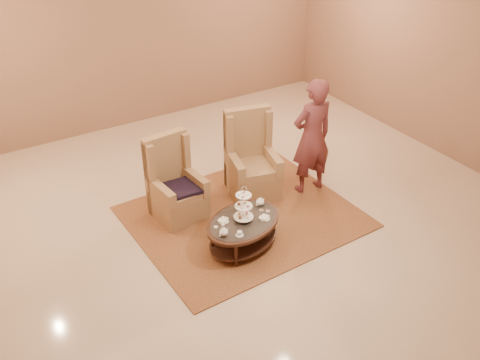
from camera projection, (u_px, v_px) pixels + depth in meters
ground at (248, 228)px, 7.44m from camera, size 8.00×8.00×0.00m
ceiling at (248, 228)px, 7.44m from camera, size 8.00×8.00×0.02m
wall_back at (128, 31)px, 9.40m from camera, size 8.00×0.04×3.50m
wall_right at (467, 56)px, 8.28m from camera, size 0.04×8.00×3.50m
rug at (244, 217)px, 7.66m from camera, size 3.12×2.63×0.02m
tea_table at (243, 225)px, 6.94m from camera, size 1.31×1.09×0.94m
armchair_left at (175, 190)px, 7.53m from camera, size 0.72×0.74×1.21m
armchair_right at (251, 166)px, 8.04m from camera, size 0.85×0.87×1.30m
person at (312, 137)px, 7.81m from camera, size 0.68×0.47×1.81m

